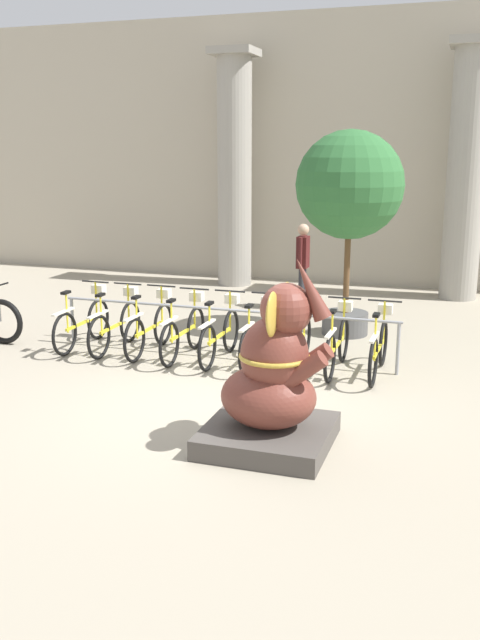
{
  "coord_description": "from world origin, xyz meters",
  "views": [
    {
      "loc": [
        2.77,
        -7.75,
        3.11
      ],
      "look_at": [
        0.04,
        0.43,
        1.0
      ],
      "focal_mm": 40.0,
      "sensor_mm": 36.0,
      "label": 1
    }
  ],
  "objects_px": {
    "bicycle_2": "(150,327)",
    "elephant_statue": "(273,384)",
    "bicycle_4": "(220,334)",
    "bicycle_0": "(83,322)",
    "bicycle_5": "(258,337)",
    "person_pedestrian": "(303,258)",
    "bicycle_1": "(116,324)",
    "bicycle_7": "(338,343)",
    "potted_tree": "(350,191)",
    "bicycle_3": "(184,331)",
    "bicycle_8": "(379,347)",
    "bicycle_6": "(297,340)"
  },
  "relations": [
    {
      "from": "bicycle_8",
      "to": "bicycle_5",
      "type": "bearing_deg",
      "value": -179.6
    },
    {
      "from": "bicycle_7",
      "to": "potted_tree",
      "type": "relative_size",
      "value": 0.5
    },
    {
      "from": "bicycle_3",
      "to": "elephant_statue",
      "type": "distance_m",
      "value": 3.52
    },
    {
      "from": "bicycle_4",
      "to": "elephant_statue",
      "type": "distance_m",
      "value": 3.2
    },
    {
      "from": "bicycle_4",
      "to": "potted_tree",
      "type": "xyz_separation_m",
      "value": [
        1.48,
        2.1,
        2.0
      ]
    },
    {
      "from": "elephant_statue",
      "to": "potted_tree",
      "type": "relative_size",
      "value": 0.61
    },
    {
      "from": "bicycle_0",
      "to": "bicycle_8",
      "type": "distance_m",
      "value": 4.65
    },
    {
      "from": "bicycle_7",
      "to": "potted_tree",
      "type": "bearing_deg",
      "value": 97.27
    },
    {
      "from": "bicycle_4",
      "to": "bicycle_5",
      "type": "xyz_separation_m",
      "value": [
        0.58,
        0.02,
        0.0
      ]
    },
    {
      "from": "bicycle_0",
      "to": "bicycle_1",
      "type": "relative_size",
      "value": 1.0
    },
    {
      "from": "bicycle_5",
      "to": "potted_tree",
      "type": "relative_size",
      "value": 0.5
    },
    {
      "from": "bicycle_1",
      "to": "bicycle_3",
      "type": "distance_m",
      "value": 1.16
    },
    {
      "from": "bicycle_1",
      "to": "person_pedestrian",
      "type": "xyz_separation_m",
      "value": [
        2.08,
        3.71,
        0.6
      ]
    },
    {
      "from": "elephant_statue",
      "to": "person_pedestrian",
      "type": "height_order",
      "value": "elephant_statue"
    },
    {
      "from": "bicycle_0",
      "to": "bicycle_7",
      "type": "bearing_deg",
      "value": 0.29
    },
    {
      "from": "person_pedestrian",
      "to": "bicycle_8",
      "type": "bearing_deg",
      "value": -61.86
    },
    {
      "from": "bicycle_4",
      "to": "person_pedestrian",
      "type": "height_order",
      "value": "person_pedestrian"
    },
    {
      "from": "bicycle_2",
      "to": "bicycle_3",
      "type": "height_order",
      "value": "same"
    },
    {
      "from": "elephant_statue",
      "to": "bicycle_5",
      "type": "bearing_deg",
      "value": 109.95
    },
    {
      "from": "bicycle_0",
      "to": "bicycle_4",
      "type": "bearing_deg",
      "value": -0.65
    },
    {
      "from": "person_pedestrian",
      "to": "bicycle_6",
      "type": "bearing_deg",
      "value": -77.51
    },
    {
      "from": "bicycle_1",
      "to": "bicycle_4",
      "type": "bearing_deg",
      "value": -1.1
    },
    {
      "from": "person_pedestrian",
      "to": "bicycle_4",
      "type": "bearing_deg",
      "value": -95.15
    },
    {
      "from": "bicycle_3",
      "to": "bicycle_7",
      "type": "distance_m",
      "value": 2.33
    },
    {
      "from": "bicycle_2",
      "to": "bicycle_8",
      "type": "xyz_separation_m",
      "value": [
        3.49,
        -0.02,
        0.0
      ]
    },
    {
      "from": "potted_tree",
      "to": "bicycle_4",
      "type": "bearing_deg",
      "value": -125.17
    },
    {
      "from": "bicycle_4",
      "to": "bicycle_5",
      "type": "height_order",
      "value": "same"
    },
    {
      "from": "bicycle_0",
      "to": "bicycle_3",
      "type": "relative_size",
      "value": 1.0
    },
    {
      "from": "bicycle_5",
      "to": "elephant_statue",
      "type": "relative_size",
      "value": 0.82
    },
    {
      "from": "bicycle_2",
      "to": "bicycle_5",
      "type": "xyz_separation_m",
      "value": [
        1.74,
        -0.03,
        0.0
      ]
    },
    {
      "from": "bicycle_6",
      "to": "bicycle_7",
      "type": "height_order",
      "value": "same"
    },
    {
      "from": "bicycle_1",
      "to": "elephant_statue",
      "type": "height_order",
      "value": "elephant_statue"
    },
    {
      "from": "bicycle_7",
      "to": "bicycle_8",
      "type": "xyz_separation_m",
      "value": [
        0.58,
        -0.02,
        0.0
      ]
    },
    {
      "from": "bicycle_5",
      "to": "bicycle_4",
      "type": "bearing_deg",
      "value": -178.49
    },
    {
      "from": "bicycle_0",
      "to": "bicycle_5",
      "type": "height_order",
      "value": "same"
    },
    {
      "from": "bicycle_0",
      "to": "bicycle_8",
      "type": "height_order",
      "value": "same"
    },
    {
      "from": "bicycle_4",
      "to": "bicycle_5",
      "type": "relative_size",
      "value": 1.0
    },
    {
      "from": "elephant_statue",
      "to": "bicycle_4",
      "type": "bearing_deg",
      "value": 119.91
    },
    {
      "from": "bicycle_7",
      "to": "person_pedestrian",
      "type": "xyz_separation_m",
      "value": [
        -1.41,
        3.7,
        0.6
      ]
    },
    {
      "from": "bicycle_2",
      "to": "elephant_statue",
      "type": "xyz_separation_m",
      "value": [
        2.75,
        -2.81,
        0.29
      ]
    },
    {
      "from": "bicycle_4",
      "to": "bicycle_8",
      "type": "height_order",
      "value": "same"
    },
    {
      "from": "elephant_statue",
      "to": "bicycle_6",
      "type": "bearing_deg",
      "value": 98.73
    },
    {
      "from": "bicycle_0",
      "to": "bicycle_1",
      "type": "bearing_deg",
      "value": 0.68
    },
    {
      "from": "bicycle_7",
      "to": "bicycle_6",
      "type": "bearing_deg",
      "value": -177.21
    },
    {
      "from": "bicycle_5",
      "to": "bicycle_7",
      "type": "height_order",
      "value": "same"
    },
    {
      "from": "bicycle_2",
      "to": "bicycle_5",
      "type": "height_order",
      "value": "same"
    },
    {
      "from": "bicycle_4",
      "to": "potted_tree",
      "type": "height_order",
      "value": "potted_tree"
    },
    {
      "from": "bicycle_0",
      "to": "bicycle_5",
      "type": "relative_size",
      "value": 1.0
    },
    {
      "from": "bicycle_1",
      "to": "bicycle_8",
      "type": "bearing_deg",
      "value": -0.08
    },
    {
      "from": "bicycle_7",
      "to": "elephant_statue",
      "type": "bearing_deg",
      "value": -93.14
    }
  ]
}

